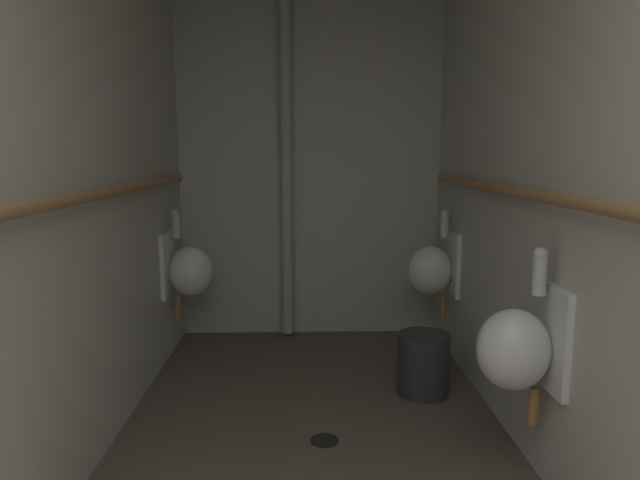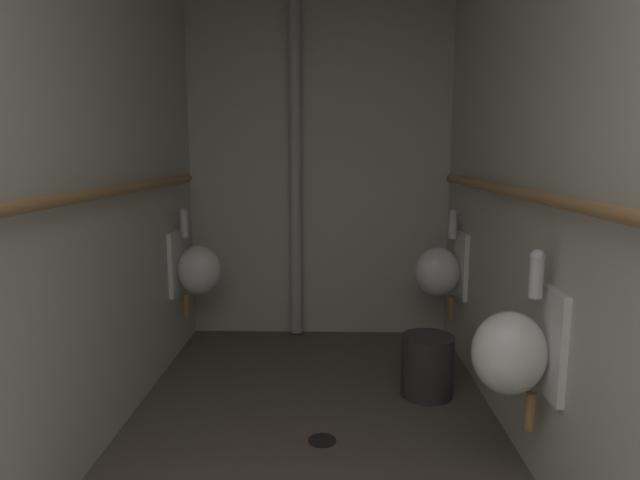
% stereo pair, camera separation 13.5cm
% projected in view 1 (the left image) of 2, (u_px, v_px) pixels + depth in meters
% --- Properties ---
extents(wall_left, '(0.06, 4.28, 2.50)m').
position_uv_depth(wall_left, '(46.00, 193.00, 2.06)').
color(wall_left, beige).
rests_on(wall_left, ground).
extents(wall_right, '(0.06, 4.28, 2.50)m').
position_uv_depth(wall_right, '(577.00, 192.00, 2.12)').
color(wall_right, beige).
rests_on(wall_right, ground).
extents(wall_back, '(2.09, 0.06, 2.50)m').
position_uv_depth(wall_back, '(310.00, 172.00, 4.17)').
color(wall_back, beige).
rests_on(wall_back, ground).
extents(urinal_left_mid, '(0.32, 0.30, 0.76)m').
position_uv_depth(urinal_left_mid, '(188.00, 270.00, 3.72)').
color(urinal_left_mid, white).
extents(urinal_right_mid, '(0.32, 0.30, 0.76)m').
position_uv_depth(urinal_right_mid, '(519.00, 347.00, 2.24)').
color(urinal_right_mid, white).
extents(urinal_right_far, '(0.32, 0.30, 0.76)m').
position_uv_depth(urinal_right_far, '(433.00, 269.00, 3.74)').
color(urinal_right_far, white).
extents(supply_pipe_left, '(0.06, 3.56, 0.06)m').
position_uv_depth(supply_pipe_left, '(73.00, 199.00, 2.09)').
color(supply_pipe_left, '#9E7042').
extents(supply_pipe_right, '(0.06, 3.53, 0.06)m').
position_uv_depth(supply_pipe_right, '(552.00, 198.00, 2.13)').
color(supply_pipe_right, '#9E7042').
extents(standpipe_back_wall, '(0.09, 0.09, 2.45)m').
position_uv_depth(standpipe_back_wall, '(286.00, 173.00, 4.06)').
color(standpipe_back_wall, '#B2B2B2').
rests_on(standpipe_back_wall, ground).
extents(floor_drain, '(0.14, 0.14, 0.01)m').
position_uv_depth(floor_drain, '(324.00, 440.00, 2.70)').
color(floor_drain, black).
rests_on(floor_drain, ground).
extents(waste_bin, '(0.30, 0.30, 0.36)m').
position_uv_depth(waste_bin, '(424.00, 364.00, 3.21)').
color(waste_bin, '#2D2D2D').
rests_on(waste_bin, ground).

